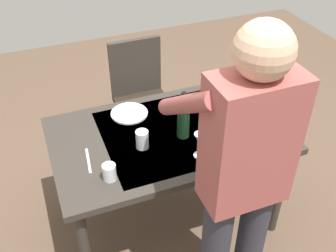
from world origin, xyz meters
name	(u,v)px	position (x,y,z in m)	size (l,w,h in m)	color
ground_plane	(168,215)	(0.00, 0.00, 0.00)	(6.00, 6.00, 0.00)	brown
dining_table	(168,144)	(0.00, 0.00, 0.65)	(1.36, 0.84, 0.73)	#332D28
chair_near	(140,91)	(-0.08, -0.80, 0.53)	(0.40, 0.40, 0.91)	black
person_server	(241,178)	(-0.07, 0.68, 0.96)	(0.42, 0.61, 1.69)	#2D2D38
wine_bottle	(183,120)	(-0.07, 0.06, 0.84)	(0.07, 0.07, 0.30)	black
wine_glass_left	(200,141)	(-0.09, 0.25, 0.84)	(0.07, 0.07, 0.15)	white
water_cup_near_left	(253,115)	(-0.52, 0.08, 0.78)	(0.06, 0.06, 0.09)	silver
water_cup_near_right	(109,172)	(0.41, 0.25, 0.78)	(0.07, 0.07, 0.09)	silver
water_cup_far_left	(142,139)	(0.18, 0.07, 0.79)	(0.07, 0.07, 0.11)	silver
serving_bowl_pasta	(229,98)	(-0.49, -0.16, 0.77)	(0.30, 0.30, 0.07)	silver
dinner_plate_near	(129,113)	(0.16, -0.26, 0.74)	(0.23, 0.23, 0.01)	silver
table_knife	(88,161)	(0.49, 0.07, 0.74)	(0.01, 0.20, 0.01)	silver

